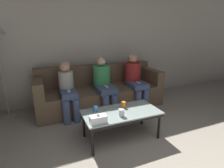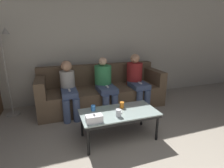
{
  "view_description": "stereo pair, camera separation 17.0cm",
  "coord_description": "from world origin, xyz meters",
  "px_view_note": "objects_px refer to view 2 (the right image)",
  "views": [
    {
      "loc": [
        -1.15,
        -0.54,
        1.59
      ],
      "look_at": [
        0.0,
        2.25,
        0.69
      ],
      "focal_mm": 28.0,
      "sensor_mm": 36.0,
      "label": 1
    },
    {
      "loc": [
        -0.99,
        -0.6,
        1.59
      ],
      "look_at": [
        0.0,
        2.25,
        0.69
      ],
      "focal_mm": 28.0,
      "sensor_mm": 36.0,
      "label": 2
    }
  ],
  "objects_px": {
    "cup_near_left": "(122,105)",
    "game_remote": "(119,111)",
    "cup_far_center": "(93,108)",
    "seated_person_mid_right": "(136,78)",
    "couch": "(102,91)",
    "tissue_box": "(94,119)",
    "standing_lamp": "(6,64)",
    "seated_person_left_end": "(69,87)",
    "seated_person_mid_left": "(105,82)",
    "coffee_table": "(119,114)",
    "cup_near_right": "(118,113)"
  },
  "relations": [
    {
      "from": "seated_person_mid_left",
      "to": "seated_person_mid_right",
      "type": "bearing_deg",
      "value": 0.92
    },
    {
      "from": "tissue_box",
      "to": "seated_person_left_end",
      "type": "relative_size",
      "value": 0.21
    },
    {
      "from": "tissue_box",
      "to": "seated_person_mid_right",
      "type": "relative_size",
      "value": 0.19
    },
    {
      "from": "couch",
      "to": "game_remote",
      "type": "bearing_deg",
      "value": -94.67
    },
    {
      "from": "cup_near_left",
      "to": "seated_person_mid_left",
      "type": "height_order",
      "value": "seated_person_mid_left"
    },
    {
      "from": "cup_near_left",
      "to": "standing_lamp",
      "type": "height_order",
      "value": "standing_lamp"
    },
    {
      "from": "seated_person_mid_right",
      "to": "standing_lamp",
      "type": "bearing_deg",
      "value": 171.96
    },
    {
      "from": "cup_near_left",
      "to": "seated_person_mid_left",
      "type": "xyz_separation_m",
      "value": [
        0.01,
        0.97,
        0.1
      ]
    },
    {
      "from": "coffee_table",
      "to": "seated_person_mid_right",
      "type": "height_order",
      "value": "seated_person_mid_right"
    },
    {
      "from": "seated_person_left_end",
      "to": "seated_person_mid_right",
      "type": "relative_size",
      "value": 0.94
    },
    {
      "from": "seated_person_mid_left",
      "to": "standing_lamp",
      "type": "bearing_deg",
      "value": 168.41
    },
    {
      "from": "seated_person_mid_left",
      "to": "seated_person_left_end",
      "type": "bearing_deg",
      "value": -178.36
    },
    {
      "from": "cup_near_left",
      "to": "seated_person_mid_left",
      "type": "relative_size",
      "value": 0.09
    },
    {
      "from": "seated_person_left_end",
      "to": "standing_lamp",
      "type": "bearing_deg",
      "value": 159.94
    },
    {
      "from": "couch",
      "to": "cup_near_right",
      "type": "xyz_separation_m",
      "value": [
        -0.17,
        -1.46,
        0.17
      ]
    },
    {
      "from": "coffee_table",
      "to": "cup_near_right",
      "type": "height_order",
      "value": "cup_near_right"
    },
    {
      "from": "cup_near_left",
      "to": "coffee_table",
      "type": "bearing_deg",
      "value": -128.73
    },
    {
      "from": "couch",
      "to": "cup_near_right",
      "type": "distance_m",
      "value": 1.48
    },
    {
      "from": "cup_near_right",
      "to": "game_remote",
      "type": "bearing_deg",
      "value": 65.4
    },
    {
      "from": "couch",
      "to": "cup_near_right",
      "type": "height_order",
      "value": "couch"
    },
    {
      "from": "cup_far_center",
      "to": "seated_person_mid_right",
      "type": "bearing_deg",
      "value": 38.1
    },
    {
      "from": "standing_lamp",
      "to": "seated_person_mid_right",
      "type": "distance_m",
      "value": 2.59
    },
    {
      "from": "cup_near_right",
      "to": "game_remote",
      "type": "distance_m",
      "value": 0.16
    },
    {
      "from": "couch",
      "to": "cup_far_center",
      "type": "xyz_separation_m",
      "value": [
        -0.46,
        -1.15,
        0.16
      ]
    },
    {
      "from": "cup_near_left",
      "to": "game_remote",
      "type": "distance_m",
      "value": 0.16
    },
    {
      "from": "cup_far_center",
      "to": "seated_person_mid_left",
      "type": "relative_size",
      "value": 0.08
    },
    {
      "from": "coffee_table",
      "to": "tissue_box",
      "type": "xyz_separation_m",
      "value": [
        -0.43,
        -0.19,
        0.09
      ]
    },
    {
      "from": "cup_near_right",
      "to": "game_remote",
      "type": "height_order",
      "value": "cup_near_right"
    },
    {
      "from": "coffee_table",
      "to": "seated_person_mid_left",
      "type": "height_order",
      "value": "seated_person_mid_left"
    },
    {
      "from": "game_remote",
      "to": "standing_lamp",
      "type": "xyz_separation_m",
      "value": [
        -1.69,
        1.46,
        0.57
      ]
    },
    {
      "from": "tissue_box",
      "to": "seated_person_left_end",
      "type": "height_order",
      "value": "seated_person_left_end"
    },
    {
      "from": "coffee_table",
      "to": "tissue_box",
      "type": "relative_size",
      "value": 5.23
    },
    {
      "from": "cup_far_center",
      "to": "game_remote",
      "type": "distance_m",
      "value": 0.39
    },
    {
      "from": "couch",
      "to": "coffee_table",
      "type": "height_order",
      "value": "couch"
    },
    {
      "from": "couch",
      "to": "seated_person_left_end",
      "type": "relative_size",
      "value": 2.49
    },
    {
      "from": "cup_near_left",
      "to": "seated_person_mid_right",
      "type": "xyz_separation_m",
      "value": [
        0.74,
        0.98,
        0.12
      ]
    },
    {
      "from": "cup_near_left",
      "to": "seated_person_mid_right",
      "type": "bearing_deg",
      "value": 52.84
    },
    {
      "from": "standing_lamp",
      "to": "seated_person_left_end",
      "type": "relative_size",
      "value": 1.57
    },
    {
      "from": "couch",
      "to": "cup_far_center",
      "type": "relative_size",
      "value": 30.85
    },
    {
      "from": "seated_person_left_end",
      "to": "couch",
      "type": "bearing_deg",
      "value": 18.78
    },
    {
      "from": "standing_lamp",
      "to": "seated_person_mid_right",
      "type": "xyz_separation_m",
      "value": [
        2.53,
        -0.36,
        -0.41
      ]
    },
    {
      "from": "couch",
      "to": "game_remote",
      "type": "height_order",
      "value": "couch"
    },
    {
      "from": "game_remote",
      "to": "tissue_box",
      "type": "bearing_deg",
      "value": -155.89
    },
    {
      "from": "coffee_table",
      "to": "cup_far_center",
      "type": "relative_size",
      "value": 13.37
    },
    {
      "from": "tissue_box",
      "to": "seated_person_left_end",
      "type": "xyz_separation_m",
      "value": [
        -0.2,
        1.26,
        0.07
      ]
    },
    {
      "from": "couch",
      "to": "tissue_box",
      "type": "distance_m",
      "value": 1.61
    },
    {
      "from": "coffee_table",
      "to": "seated_person_mid_left",
      "type": "bearing_deg",
      "value": 84.36
    },
    {
      "from": "cup_far_center",
      "to": "seated_person_mid_right",
      "type": "xyz_separation_m",
      "value": [
        1.2,
        0.94,
        0.13
      ]
    },
    {
      "from": "cup_near_right",
      "to": "tissue_box",
      "type": "xyz_separation_m",
      "value": [
        -0.36,
        -0.05,
        -0.0
      ]
    },
    {
      "from": "cup_far_center",
      "to": "seated_person_mid_right",
      "type": "relative_size",
      "value": 0.08
    }
  ]
}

